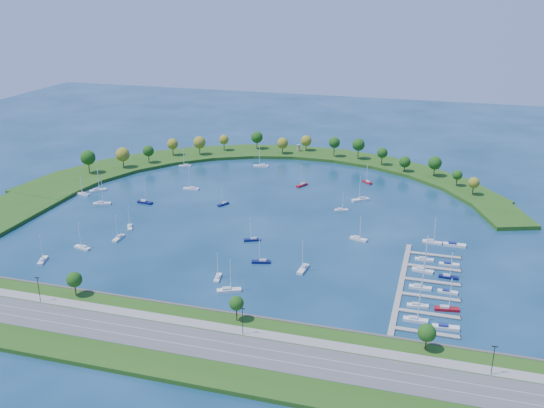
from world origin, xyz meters
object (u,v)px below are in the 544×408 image
(moored_boat_8, at_px, (261,261))
(docked_boat_10, at_px, (432,241))
(moored_boat_4, at_px, (358,238))
(docked_boat_4, at_px, (420,287))
(moored_boat_3, at_px, (361,199))
(moored_boat_9, at_px, (302,185))
(docked_boat_1, at_px, (445,327))
(dock_system, at_px, (419,287))
(moored_boat_20, at_px, (98,190))
(docked_boat_11, at_px, (454,245))
(docked_boat_9, at_px, (449,264))
(docked_boat_2, at_px, (418,305))
(moored_boat_6, at_px, (223,203))
(moored_boat_17, at_px, (218,277))
(moored_boat_13, at_px, (252,239))
(moored_boat_2, at_px, (341,209))
(docked_boat_0, at_px, (415,319))
(docked_boat_3, at_px, (447,308))
(moored_boat_5, at_px, (229,290))
(docked_boat_5, at_px, (447,292))
(moored_boat_15, at_px, (102,203))
(moored_boat_12, at_px, (83,194))
(moored_boat_10, at_px, (145,202))
(moored_boat_7, at_px, (119,237))
(moored_boat_0, at_px, (367,182))
(moored_boat_16, at_px, (191,188))
(docked_boat_7, at_px, (448,276))
(moored_boat_14, at_px, (43,260))
(moored_boat_21, at_px, (82,247))
(moored_boat_1, at_px, (185,165))
(moored_boat_11, at_px, (303,268))
(docked_boat_6, at_px, (423,270))
(docked_boat_8, at_px, (424,259))
(moored_boat_18, at_px, (261,166))
(moored_boat_19, at_px, (130,227))

(moored_boat_8, distance_m, docked_boat_10, 81.43)
(moored_boat_4, xyz_separation_m, docked_boat_4, (30.84, -41.23, 0.02))
(moored_boat_3, height_order, docked_boat_10, moored_boat_3)
(moored_boat_9, relative_size, docked_boat_1, 1.29)
(dock_system, bearing_deg, moored_boat_20, 159.79)
(moored_boat_4, distance_m, docked_boat_11, 43.51)
(moored_boat_9, bearing_deg, docked_boat_9, 72.47)
(docked_boat_2, bearing_deg, moored_boat_20, 148.21)
(moored_boat_6, bearing_deg, moored_boat_4, 98.14)
(moored_boat_17, bearing_deg, docked_boat_1, -109.01)
(docked_boat_10, bearing_deg, docked_boat_2, -86.45)
(moored_boat_13, bearing_deg, moored_boat_9, -116.96)
(moored_boat_4, bearing_deg, moored_boat_2, 127.93)
(docked_boat_0, bearing_deg, moored_boat_20, 152.63)
(docked_boat_3, bearing_deg, moored_boat_9, 114.96)
(moored_boat_5, height_order, docked_boat_5, moored_boat_5)
(moored_boat_15, height_order, docked_boat_3, moored_boat_15)
(moored_boat_12, bearing_deg, moored_boat_15, 156.10)
(moored_boat_2, distance_m, moored_boat_5, 104.19)
(moored_boat_10, relative_size, moored_boat_17, 1.15)
(moored_boat_7, height_order, docked_boat_2, moored_boat_7)
(moored_boat_0, distance_m, moored_boat_16, 104.93)
(moored_boat_12, bearing_deg, docked_boat_10, -177.24)
(moored_boat_5, bearing_deg, docked_boat_7, -0.67)
(moored_boat_14, xyz_separation_m, docked_boat_2, (158.39, 5.94, -0.02))
(moored_boat_20, xyz_separation_m, docked_boat_9, (196.18, -43.80, -0.33))
(moored_boat_13, bearing_deg, moored_boat_21, -1.80)
(moored_boat_1, height_order, moored_boat_6, moored_boat_1)
(moored_boat_16, distance_m, docked_boat_7, 163.55)
(moored_boat_15, relative_size, moored_boat_21, 1.13)
(moored_boat_12, distance_m, moored_boat_17, 133.98)
(moored_boat_9, xyz_separation_m, moored_boat_11, (27.13, -108.66, 0.05))
(docked_boat_5, bearing_deg, moored_boat_10, 161.32)
(moored_boat_17, relative_size, docked_boat_4, 0.87)
(moored_boat_3, bearing_deg, docked_boat_6, 79.55)
(moored_boat_5, distance_m, moored_boat_9, 135.30)
(moored_boat_7, distance_m, docked_boat_3, 151.77)
(docked_boat_3, bearing_deg, moored_boat_8, 156.81)
(moored_boat_7, relative_size, docked_boat_8, 1.04)
(moored_boat_12, bearing_deg, dock_system, 169.23)
(moored_boat_21, xyz_separation_m, docked_boat_1, (159.91, -23.80, -0.21))
(moored_boat_7, xyz_separation_m, moored_boat_16, (3.83, 76.23, 0.04))
(docked_boat_7, height_order, docked_boat_10, docked_boat_10)
(moored_boat_9, distance_m, docked_boat_8, 113.28)
(docked_boat_0, xyz_separation_m, docked_boat_2, (0.02, 10.78, -0.04))
(moored_boat_13, bearing_deg, moored_boat_0, -135.97)
(moored_boat_18, bearing_deg, docked_boat_5, 118.20)
(moored_boat_12, height_order, moored_boat_19, moored_boat_19)
(moored_boat_10, height_order, docked_boat_11, moored_boat_10)
(moored_boat_0, relative_size, moored_boat_12, 0.97)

